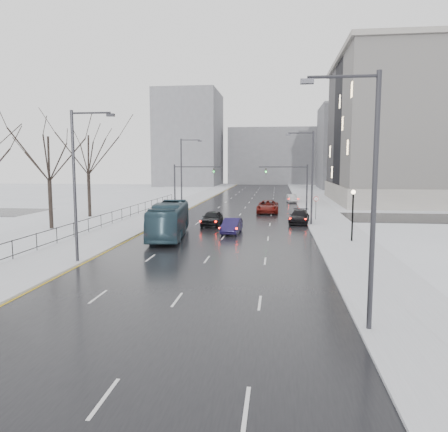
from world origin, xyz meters
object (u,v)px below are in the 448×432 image
at_px(bus, 169,220).
at_px(sedan_right_distant, 292,198).
at_px(streetlight_r_mid, 310,173).
at_px(streetlight_l_far, 183,171).
at_px(sedan_right_cross, 268,207).
at_px(mast_signal_left, 183,183).
at_px(streetlight_r_near, 368,189).
at_px(sedan_right_far, 299,217).
at_px(no_uturn_sign, 316,201).
at_px(lamppost_r_mid, 353,208).
at_px(mast_signal_right, 298,184).
at_px(sedan_center_near, 212,218).
at_px(sedan_right_near, 232,226).
at_px(streetlight_l_near, 78,179).
at_px(tree_park_e, 90,217).
at_px(tree_park_d, 52,229).

xyz_separation_m(bus, sedan_right_distant, (12.06, 37.01, -0.85)).
relative_size(streetlight_r_mid, streetlight_l_far, 1.00).
bearing_deg(sedan_right_distant, sedan_right_cross, -109.41).
relative_size(streetlight_r_mid, mast_signal_left, 1.54).
height_order(streetlight_r_near, sedan_right_cross, streetlight_r_near).
distance_m(bus, sedan_right_far, 16.05).
bearing_deg(no_uturn_sign, streetlight_l_far, 155.27).
relative_size(streetlight_r_near, mast_signal_left, 1.54).
distance_m(lamppost_r_mid, mast_signal_right, 18.41).
distance_m(sedan_right_cross, sedan_right_far, 10.63).
relative_size(sedan_center_near, sedan_right_near, 1.10).
distance_m(streetlight_r_mid, sedan_right_far, 5.14).
xyz_separation_m(streetlight_r_near, bus, (-13.02, 20.85, -4.03)).
height_order(streetlight_l_near, sedan_right_near, streetlight_l_near).
distance_m(streetlight_l_near, sedan_right_near, 16.91).
relative_size(tree_park_e, sedan_right_distant, 3.22).
bearing_deg(lamppost_r_mid, mast_signal_right, 101.54).
xyz_separation_m(streetlight_l_far, sedan_right_distant, (15.37, 15.86, -4.89)).
xyz_separation_m(lamppost_r_mid, sedan_right_far, (-3.80, 11.41, -2.17)).
relative_size(mast_signal_left, sedan_right_cross, 1.08).
xyz_separation_m(streetlight_r_near, mast_signal_right, (-0.84, 38.00, -1.51)).
bearing_deg(sedan_center_near, sedan_right_distant, 74.65).
bearing_deg(tree_park_d, bus, -13.68).
height_order(mast_signal_right, mast_signal_left, same).
bearing_deg(sedan_right_near, sedan_center_near, 122.75).
height_order(streetlight_r_near, sedan_center_near, streetlight_r_near).
xyz_separation_m(streetlight_l_near, sedan_right_near, (8.67, 13.68, -4.87)).
bearing_deg(sedan_right_far, no_uturn_sign, 59.21).
relative_size(tree_park_d, sedan_right_far, 2.47).
height_order(tree_park_d, no_uturn_sign, tree_park_d).
distance_m(streetlight_l_far, sedan_center_near, 15.64).
xyz_separation_m(tree_park_e, streetlight_r_near, (26.37, -34.00, 5.62)).
bearing_deg(mast_signal_right, streetlight_r_mid, -84.00).
relative_size(streetlight_r_mid, streetlight_l_near, 1.00).
relative_size(tree_park_d, sedan_right_cross, 2.08).
distance_m(mast_signal_left, sedan_right_near, 16.66).
height_order(sedan_right_near, sedan_right_far, sedan_right_far).
bearing_deg(streetlight_r_near, mast_signal_left, 112.18).
xyz_separation_m(bus, sedan_center_near, (2.76, 7.56, -0.74)).
distance_m(tree_park_e, sedan_right_distant, 34.85).
height_order(streetlight_r_near, streetlight_l_far, same).
bearing_deg(tree_park_e, sedan_right_cross, 18.78).
relative_size(tree_park_d, sedan_right_near, 2.91).
bearing_deg(sedan_right_near, lamppost_r_mid, -15.35).
bearing_deg(bus, streetlight_r_mid, 28.13).
height_order(tree_park_e, sedan_right_distant, tree_park_e).
bearing_deg(bus, lamppost_r_mid, -10.03).
height_order(streetlight_r_mid, sedan_right_near, streetlight_r_mid).
distance_m(sedan_right_near, sedan_right_far, 10.23).
bearing_deg(sedan_right_distant, tree_park_e, -143.55).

